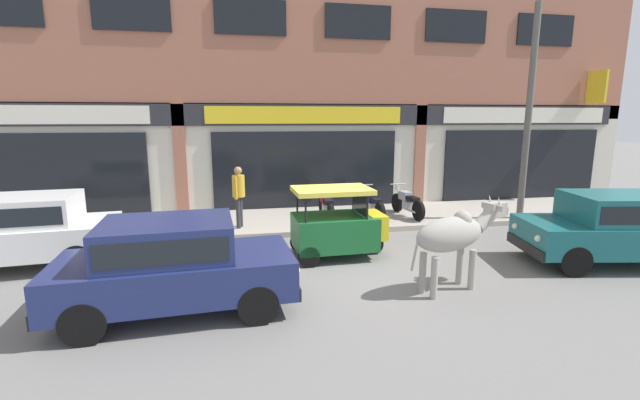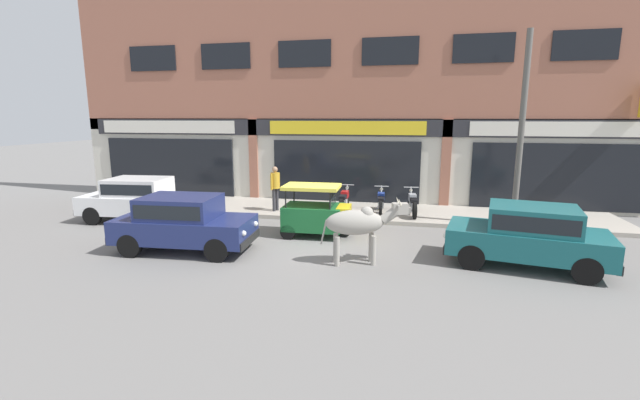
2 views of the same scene
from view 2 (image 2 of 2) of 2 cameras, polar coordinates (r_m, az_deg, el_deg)
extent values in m
plane|color=slate|center=(12.26, -0.50, -5.44)|extent=(90.00, 90.00, 0.00)
cube|color=#A8A093|center=(15.79, 2.46, -1.42)|extent=(19.00, 3.05, 0.14)
cube|color=#9E604C|center=(17.42, 3.72, 20.49)|extent=(23.00, 0.55, 6.83)
cube|color=beige|center=(17.28, 3.52, 5.13)|extent=(23.00, 0.55, 3.40)
cube|color=#28282D|center=(16.88, 3.42, 9.59)|extent=(22.08, 0.08, 0.64)
cube|color=black|center=(19.68, -19.35, 4.23)|extent=(5.83, 0.10, 2.40)
cube|color=silver|center=(19.55, -19.70, 9.17)|extent=(6.13, 0.05, 0.52)
cube|color=#9E604C|center=(17.98, -8.84, 5.26)|extent=(0.36, 0.12, 3.40)
cube|color=black|center=(17.00, 3.34, 3.85)|extent=(5.83, 0.10, 2.40)
cube|color=yellow|center=(16.85, 3.40, 9.59)|extent=(6.13, 0.05, 0.52)
cube|color=#9E604C|center=(16.84, 16.41, 4.55)|extent=(0.36, 0.12, 3.40)
cube|color=black|center=(17.56, 28.93, 2.71)|extent=(5.83, 0.10, 2.40)
cube|color=silver|center=(17.41, 29.48, 8.24)|extent=(6.13, 0.05, 0.52)
cube|color=black|center=(19.98, -21.41, 17.16)|extent=(2.09, 0.06, 1.00)
cube|color=black|center=(18.43, -12.48, 18.21)|extent=(2.09, 0.06, 1.00)
cube|color=black|center=(17.37, -2.09, 18.91)|extent=(2.09, 0.06, 1.00)
cube|color=black|center=(16.88, 9.33, 19.00)|extent=(2.09, 0.06, 1.00)
cube|color=black|center=(17.01, 20.95, 18.38)|extent=(2.09, 0.06, 1.00)
cube|color=black|center=(17.75, 31.88, 17.15)|extent=(2.09, 0.06, 1.00)
ellipsoid|color=#9E998E|center=(10.17, 4.66, -3.00)|extent=(1.49, 0.90, 0.60)
sphere|color=#9E998E|center=(10.16, 6.24, -1.73)|extent=(0.32, 0.32, 0.32)
cylinder|color=#9E998E|center=(10.56, 6.82, -6.23)|extent=(0.12, 0.12, 0.72)
cylinder|color=#9E998E|center=(10.29, 7.13, -6.70)|extent=(0.12, 0.12, 0.72)
cylinder|color=#9E998E|center=(10.43, 2.11, -6.38)|extent=(0.12, 0.12, 0.72)
cylinder|color=#9E998E|center=(10.16, 2.29, -6.87)|extent=(0.12, 0.12, 0.72)
cylinder|color=#9E998E|center=(10.29, 9.19, -2.08)|extent=(0.51, 0.36, 0.43)
cube|color=#9E998E|center=(10.32, 10.62, -1.12)|extent=(0.41, 0.31, 0.26)
cube|color=slate|center=(10.38, 11.57, -1.32)|extent=(0.18, 0.19, 0.14)
cone|color=beige|center=(10.37, 10.30, -0.04)|extent=(0.13, 0.09, 0.19)
cone|color=beige|center=(10.18, 10.58, -0.26)|extent=(0.13, 0.09, 0.19)
cube|color=#9E998E|center=(10.44, 9.98, -0.63)|extent=(0.08, 0.15, 0.10)
cube|color=#9E998E|center=(10.14, 10.43, -0.99)|extent=(0.08, 0.15, 0.10)
cylinder|color=#9E998E|center=(10.14, 0.50, -4.30)|extent=(0.17, 0.09, 0.60)
cylinder|color=black|center=(12.03, -11.01, -4.49)|extent=(0.61, 0.21, 0.60)
cylinder|color=black|center=(10.75, -13.61, -6.50)|extent=(0.61, 0.21, 0.60)
cylinder|color=black|center=(12.98, -20.63, -3.86)|extent=(0.61, 0.21, 0.60)
cylinder|color=black|center=(11.80, -24.04, -5.58)|extent=(0.61, 0.21, 0.60)
cube|color=navy|center=(11.76, -17.54, -3.66)|extent=(3.59, 1.80, 0.60)
cube|color=navy|center=(11.68, -18.15, -0.87)|extent=(1.98, 1.55, 0.56)
cube|color=black|center=(11.68, -18.15, -0.87)|extent=(1.83, 1.56, 0.35)
cube|color=black|center=(11.17, -9.46, -5.22)|extent=(0.21, 1.52, 0.20)
cube|color=black|center=(12.67, -24.54, -4.14)|extent=(0.21, 1.52, 0.20)
sphere|color=silver|center=(11.53, -8.62, -3.15)|extent=(0.14, 0.14, 0.14)
sphere|color=silver|center=(10.64, -10.16, -4.39)|extent=(0.14, 0.14, 0.14)
cube|color=red|center=(13.01, -23.56, -2.23)|extent=(0.04, 0.16, 0.14)
cube|color=red|center=(12.21, -26.02, -3.26)|extent=(0.04, 0.16, 0.14)
cylinder|color=black|center=(10.54, 19.53, -7.18)|extent=(0.62, 0.29, 0.60)
cylinder|color=black|center=(11.92, 19.96, -5.11)|extent=(0.62, 0.29, 0.60)
cylinder|color=black|center=(10.70, 32.01, -8.00)|extent=(0.62, 0.29, 0.60)
cylinder|color=black|center=(12.06, 30.97, -5.87)|extent=(0.62, 0.29, 0.60)
cube|color=#196066|center=(11.16, 25.77, -5.04)|extent=(3.73, 2.21, 0.60)
cube|color=#196066|center=(11.04, 26.54, -2.18)|extent=(2.13, 1.76, 0.56)
cube|color=black|center=(11.04, 26.54, -2.18)|extent=(1.99, 1.76, 0.35)
cube|color=black|center=(11.24, 16.82, -5.45)|extent=(0.40, 1.52, 0.20)
cube|color=black|center=(11.47, 34.37, -6.64)|extent=(0.40, 1.52, 0.20)
sphere|color=silver|center=(10.71, 16.47, -4.59)|extent=(0.14, 0.14, 0.14)
sphere|color=silver|center=(11.63, 17.01, -3.38)|extent=(0.14, 0.14, 0.14)
cube|color=red|center=(10.92, 35.19, -5.79)|extent=(0.06, 0.16, 0.14)
cube|color=red|center=(11.86, 34.20, -4.48)|extent=(0.06, 0.16, 0.14)
cylinder|color=black|center=(15.79, -28.07, -1.88)|extent=(0.61, 0.23, 0.60)
cylinder|color=black|center=(16.95, -25.30, -0.82)|extent=(0.61, 0.23, 0.60)
cylinder|color=black|center=(14.59, -20.67, -2.26)|extent=(0.61, 0.23, 0.60)
cylinder|color=black|center=(15.84, -18.26, -1.09)|extent=(0.61, 0.23, 0.60)
cube|color=white|center=(15.70, -23.24, -0.42)|extent=(3.62, 1.89, 0.60)
cube|color=white|center=(15.55, -23.08, 1.66)|extent=(2.02, 1.60, 0.56)
cube|color=black|center=(15.55, -23.08, 1.66)|extent=(1.87, 1.60, 0.35)
cube|color=black|center=(16.68, -28.31, -0.99)|extent=(0.25, 1.52, 0.20)
cube|color=black|center=(14.94, -17.44, -1.43)|extent=(0.25, 1.52, 0.20)
sphere|color=silver|center=(16.27, -29.47, -0.30)|extent=(0.14, 0.14, 0.14)
sphere|color=silver|center=(17.03, -27.56, 0.33)|extent=(0.14, 0.14, 0.14)
cube|color=red|center=(14.43, -18.24, -0.62)|extent=(0.04, 0.16, 0.14)
cube|color=red|center=(15.31, -16.66, 0.13)|extent=(0.04, 0.16, 0.14)
cylinder|color=black|center=(12.57, 3.16, -4.00)|extent=(0.44, 0.13, 0.44)
cylinder|color=black|center=(13.34, -3.17, -3.11)|extent=(0.44, 0.13, 0.44)
cylinder|color=black|center=(12.37, -4.31, -4.27)|extent=(0.44, 0.13, 0.44)
cube|color=#19602D|center=(12.63, -0.88, -2.28)|extent=(1.74, 1.21, 0.70)
cube|color=yellow|center=(12.46, 3.18, -2.00)|extent=(0.38, 0.88, 0.52)
cylinder|color=black|center=(12.88, 2.05, 0.82)|extent=(0.04, 0.04, 0.55)
cylinder|color=black|center=(11.92, 1.34, -0.01)|extent=(0.04, 0.04, 0.55)
cylinder|color=black|center=(13.12, -3.50, 1.01)|extent=(0.04, 0.04, 0.55)
cylinder|color=black|center=(12.19, -4.62, 0.20)|extent=(0.04, 0.04, 0.55)
cube|color=#DBCC42|center=(12.46, -1.11, 1.76)|extent=(1.65, 1.15, 0.10)
cube|color=black|center=(12.40, 1.71, 0.40)|extent=(0.06, 0.93, 0.50)
cylinder|color=black|center=(15.98, 3.60, 0.00)|extent=(0.10, 0.56, 0.56)
cylinder|color=black|center=(14.77, 2.83, -0.91)|extent=(0.10, 0.56, 0.56)
cube|color=#B2B5BA|center=(15.35, 3.22, -0.31)|extent=(0.20, 0.32, 0.24)
cube|color=red|center=(15.45, 3.33, 0.75)|extent=(0.24, 0.40, 0.24)
cube|color=black|center=(15.07, 3.08, 0.41)|extent=(0.22, 0.52, 0.12)
cylinder|color=#B2B5BA|center=(15.87, 3.58, 1.02)|extent=(0.04, 0.27, 0.59)
cylinder|color=#B2B5BA|center=(15.86, 3.61, 2.04)|extent=(0.52, 0.04, 0.03)
sphere|color=silver|center=(15.94, 3.64, 1.65)|extent=(0.12, 0.12, 0.12)
cylinder|color=#B2B5BA|center=(15.04, 2.58, -0.85)|extent=(0.06, 0.48, 0.06)
cylinder|color=black|center=(15.77, 8.15, -0.24)|extent=(0.13, 0.56, 0.56)
cylinder|color=black|center=(14.55, 8.08, -1.20)|extent=(0.13, 0.56, 0.56)
cube|color=#B2B5BA|center=(15.13, 8.12, -0.57)|extent=(0.22, 0.33, 0.24)
cube|color=navy|center=(15.24, 8.15, 0.51)|extent=(0.26, 0.41, 0.24)
cube|color=black|center=(14.85, 8.13, 0.15)|extent=(0.25, 0.53, 0.12)
cylinder|color=#B2B5BA|center=(15.66, 8.17, 0.79)|extent=(0.06, 0.27, 0.59)
cylinder|color=#B2B5BA|center=(15.65, 8.20, 1.83)|extent=(0.52, 0.06, 0.03)
sphere|color=silver|center=(15.73, 8.19, 1.43)|extent=(0.12, 0.12, 0.12)
cylinder|color=#B2B5BA|center=(14.80, 7.66, -1.14)|extent=(0.09, 0.48, 0.06)
cylinder|color=black|center=(15.73, 11.98, -0.40)|extent=(0.16, 0.57, 0.56)
cylinder|color=black|center=(14.52, 12.51, -1.38)|extent=(0.16, 0.57, 0.56)
cube|color=#B2B5BA|center=(15.10, 12.25, -0.74)|extent=(0.24, 0.34, 0.24)
cube|color=#A8AAB2|center=(15.20, 12.22, 0.35)|extent=(0.28, 0.42, 0.24)
cube|color=black|center=(14.82, 12.39, -0.02)|extent=(0.28, 0.54, 0.12)
cylinder|color=#B2B5BA|center=(15.62, 12.05, 0.64)|extent=(0.07, 0.27, 0.59)
cylinder|color=#B2B5BA|center=(15.61, 12.07, 1.67)|extent=(0.52, 0.09, 0.03)
sphere|color=silver|center=(15.69, 12.03, 1.28)|extent=(0.12, 0.12, 0.12)
cylinder|color=#B2B5BA|center=(14.75, 11.97, -1.32)|extent=(0.11, 0.48, 0.06)
cylinder|color=#2D2D33|center=(15.37, -6.16, 0.01)|extent=(0.11, 0.11, 0.82)
cylinder|color=#2D2D33|center=(15.51, -5.75, 0.12)|extent=(0.11, 0.11, 0.82)
cylinder|color=gold|center=(15.33, -6.01, 2.60)|extent=(0.32, 0.32, 0.56)
cylinder|color=gold|center=(15.17, -6.50, 2.39)|extent=(0.08, 0.08, 0.56)
cylinder|color=gold|center=(15.49, -5.52, 2.59)|extent=(0.08, 0.08, 0.56)
sphere|color=tan|center=(15.27, -6.04, 4.08)|extent=(0.20, 0.20, 0.20)
cylinder|color=#595651|center=(14.33, 25.26, 8.33)|extent=(0.18, 0.18, 5.84)
camera|label=1|loc=(5.86, -43.01, 3.02)|focal=24.00mm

